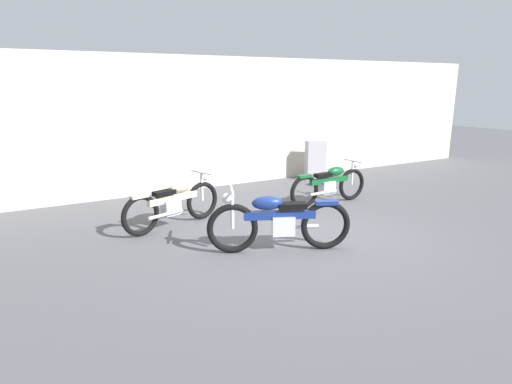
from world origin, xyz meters
The scene contains 7 objects.
ground_plane centered at (0.00, 0.00, 0.00)m, with size 40.00×40.00×0.00m, color #56565B.
building_wall centered at (0.00, 4.17, 1.58)m, with size 18.00×0.30×3.16m, color beige.
stone_marker centered at (2.85, 3.51, 0.52)m, with size 0.57×0.20×1.05m, color #9E9EA3.
helmet centered at (2.48, 2.75, 0.14)m, with size 0.29×0.29×0.29m, color maroon.
motorcycle_cream centered at (-1.78, 1.50, 0.44)m, with size 1.99×0.82×0.92m.
motorcycle_green centered at (1.62, 1.36, 0.43)m, with size 2.01×0.56×0.90m.
motorcycle_blue centered at (-0.76, -0.40, 0.48)m, with size 2.09×1.04×1.00m.
Camera 1 is at (-4.06, -5.66, 2.51)m, focal length 30.01 mm.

